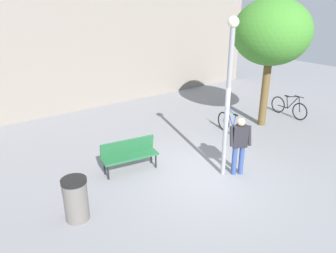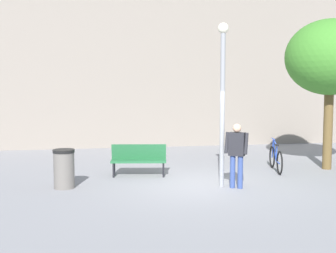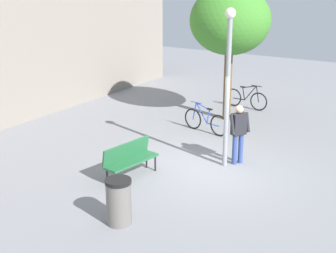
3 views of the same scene
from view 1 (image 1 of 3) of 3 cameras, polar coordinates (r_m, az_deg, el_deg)
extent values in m
plane|color=gray|center=(9.32, 6.48, -8.26)|extent=(36.00, 36.00, 0.00)
cylinder|color=gray|center=(8.60, 10.39, 3.43)|extent=(0.13, 0.13, 3.98)
sphere|color=#F2EACC|center=(8.20, 11.42, 17.58)|extent=(0.28, 0.28, 0.28)
cylinder|color=#334784|center=(9.31, 12.76, -5.76)|extent=(0.14, 0.14, 0.85)
cylinder|color=#334784|center=(9.25, 11.58, -5.84)|extent=(0.14, 0.14, 0.85)
cube|color=#232328|center=(8.98, 12.53, -1.69)|extent=(0.46, 0.39, 0.60)
sphere|color=tan|center=(8.83, 12.74, 0.76)|extent=(0.22, 0.22, 0.22)
cylinder|color=#232328|center=(9.00, 14.16, -1.57)|extent=(0.20, 0.24, 0.55)
cylinder|color=#232328|center=(8.85, 11.10, -1.71)|extent=(0.20, 0.24, 0.55)
cube|color=#236038|center=(9.26, -6.64, -5.31)|extent=(1.65, 0.68, 0.06)
cube|color=#236038|center=(9.31, -7.14, -3.47)|extent=(1.60, 0.37, 0.44)
cylinder|color=black|center=(9.49, -2.16, -6.10)|extent=(0.05, 0.05, 0.42)
cylinder|color=black|center=(9.04, -10.48, -7.99)|extent=(0.05, 0.05, 0.42)
cylinder|color=black|center=(9.75, -2.98, -5.32)|extent=(0.05, 0.05, 0.42)
cylinder|color=black|center=(9.31, -11.09, -7.11)|extent=(0.05, 0.05, 0.42)
cylinder|color=brown|center=(12.87, 16.64, 5.63)|extent=(0.29, 0.29, 2.54)
ellipsoid|color=#3C802A|center=(12.48, 17.76, 15.54)|extent=(2.76, 2.76, 2.35)
torus|color=black|center=(12.25, 9.72, 0.92)|extent=(0.19, 0.71, 0.71)
torus|color=black|center=(11.43, 12.84, -0.86)|extent=(0.19, 0.71, 0.71)
cylinder|color=blue|center=(11.87, 10.81, 1.64)|extent=(0.13, 0.50, 0.64)
cylinder|color=blue|center=(11.76, 11.03, 2.64)|extent=(0.15, 0.58, 0.18)
cylinder|color=blue|center=(11.68, 11.59, 0.85)|extent=(0.06, 0.14, 0.48)
cylinder|color=blue|center=(11.62, 12.08, -0.55)|extent=(0.13, 0.50, 0.04)
cylinder|color=blue|center=(12.10, 9.98, 2.08)|extent=(0.07, 0.17, 0.63)
cube|color=black|center=(11.56, 11.83, 2.00)|extent=(0.12, 0.21, 0.04)
cylinder|color=blue|center=(11.95, 10.26, 3.38)|extent=(0.11, 0.44, 0.03)
torus|color=black|center=(14.15, 22.15, 2.45)|extent=(0.11, 0.71, 0.71)
torus|color=black|center=(14.78, 18.78, 3.68)|extent=(0.11, 0.71, 0.71)
cylinder|color=black|center=(14.27, 21.15, 3.95)|extent=(0.08, 0.50, 0.64)
cylinder|color=black|center=(14.23, 21.12, 4.91)|extent=(0.08, 0.58, 0.18)
cylinder|color=black|center=(14.45, 20.23, 3.98)|extent=(0.05, 0.14, 0.48)
cylinder|color=black|center=(14.64, 19.51, 3.32)|extent=(0.08, 0.50, 0.04)
cylinder|color=black|center=(14.10, 22.10, 3.62)|extent=(0.05, 0.17, 0.63)
cube|color=black|center=(14.41, 20.21, 5.04)|extent=(0.10, 0.21, 0.04)
cylinder|color=black|center=(14.05, 22.07, 4.89)|extent=(0.06, 0.44, 0.03)
cylinder|color=#66605B|center=(7.61, -15.87, -12.45)|extent=(0.53, 0.53, 0.93)
cylinder|color=black|center=(7.35, -16.28, -9.18)|extent=(0.56, 0.56, 0.08)
camera|label=2|loc=(6.77, 112.26, -26.03)|focal=49.30mm
camera|label=3|loc=(5.21, -121.65, -6.32)|focal=51.13mm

